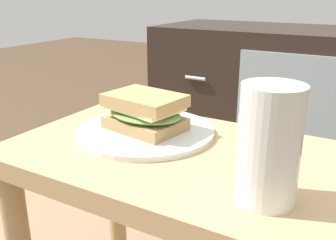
# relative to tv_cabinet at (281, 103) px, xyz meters

# --- Properties ---
(side_table) EXTENTS (0.56, 0.36, 0.46)m
(side_table) POSITION_rel_tv_cabinet_xyz_m (0.05, -0.95, 0.08)
(side_table) COLOR tan
(side_table) RESTS_ON ground
(tv_cabinet) EXTENTS (0.96, 0.46, 0.58)m
(tv_cabinet) POSITION_rel_tv_cabinet_xyz_m (0.00, 0.00, 0.00)
(tv_cabinet) COLOR black
(tv_cabinet) RESTS_ON ground
(area_rug) EXTENTS (0.97, 0.88, 0.01)m
(area_rug) POSITION_rel_tv_cabinet_xyz_m (-0.36, -0.65, -0.29)
(area_rug) COLOR brown
(area_rug) RESTS_ON ground
(plate) EXTENTS (0.26, 0.26, 0.01)m
(plate) POSITION_rel_tv_cabinet_xyz_m (-0.03, -0.91, 0.17)
(plate) COLOR silver
(plate) RESTS_ON side_table
(sandwich_front) EXTENTS (0.16, 0.13, 0.07)m
(sandwich_front) POSITION_rel_tv_cabinet_xyz_m (-0.03, -0.91, 0.21)
(sandwich_front) COLOR tan
(sandwich_front) RESTS_ON plate
(beer_glass) EXTENTS (0.08, 0.08, 0.15)m
(beer_glass) POSITION_rel_tv_cabinet_xyz_m (0.23, -1.03, 0.24)
(beer_glass) COLOR silver
(beer_glass) RESTS_ON side_table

